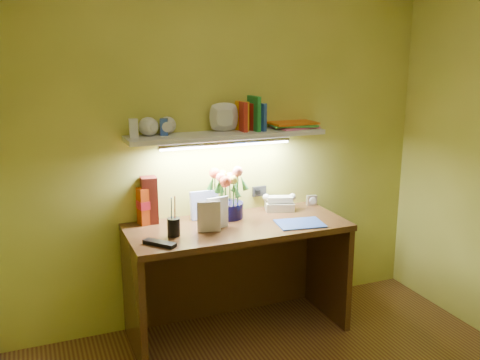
% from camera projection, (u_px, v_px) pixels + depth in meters
% --- Properties ---
extents(desk, '(1.40, 0.60, 0.75)m').
position_uv_depth(desk, '(238.00, 279.00, 3.49)').
color(desk, '#3E2110').
rests_on(desk, ground).
extents(flower_bouquet, '(0.24, 0.24, 0.35)m').
position_uv_depth(flower_bouquet, '(228.00, 191.00, 3.50)').
color(flower_bouquet, '#080733').
rests_on(flower_bouquet, desk).
extents(telephone, '(0.23, 0.20, 0.11)m').
position_uv_depth(telephone, '(279.00, 202.00, 3.70)').
color(telephone, beige).
rests_on(telephone, desk).
extents(desk_clock, '(0.08, 0.05, 0.07)m').
position_uv_depth(desk_clock, '(312.00, 200.00, 3.82)').
color(desk_clock, silver).
rests_on(desk_clock, desk).
extents(whisky_bottle, '(0.09, 0.09, 0.30)m').
position_uv_depth(whisky_bottle, '(145.00, 201.00, 3.37)').
color(whisky_bottle, '#AB350B').
rests_on(whisky_bottle, desk).
extents(whisky_box, '(0.10, 0.10, 0.30)m').
position_uv_depth(whisky_box, '(149.00, 200.00, 3.39)').
color(whisky_box, '#561811').
rests_on(whisky_box, desk).
extents(pen_cup, '(0.09, 0.09, 0.19)m').
position_uv_depth(pen_cup, '(174.00, 221.00, 3.17)').
color(pen_cup, black).
rests_on(pen_cup, desk).
extents(art_card, '(0.19, 0.04, 0.19)m').
position_uv_depth(art_card, '(204.00, 205.00, 3.50)').
color(art_card, white).
rests_on(art_card, desk).
extents(tv_remote, '(0.17, 0.19, 0.02)m').
position_uv_depth(tv_remote, '(160.00, 243.00, 3.04)').
color(tv_remote, black).
rests_on(tv_remote, desk).
extents(blue_folder, '(0.32, 0.26, 0.01)m').
position_uv_depth(blue_folder, '(300.00, 223.00, 3.40)').
color(blue_folder, '#2F51B1').
rests_on(blue_folder, desk).
extents(desk_book_a, '(0.14, 0.06, 0.19)m').
position_uv_depth(desk_book_a, '(197.00, 217.00, 3.22)').
color(desk_book_a, beige).
rests_on(desk_book_a, desk).
extents(desk_book_b, '(0.15, 0.04, 0.20)m').
position_uv_depth(desk_book_b, '(207.00, 215.00, 3.26)').
color(desk_book_b, silver).
rests_on(desk_book_b, desk).
extents(wall_shelf, '(1.31, 0.30, 0.26)m').
position_uv_depth(wall_shelf, '(230.00, 129.00, 3.43)').
color(wall_shelf, silver).
rests_on(wall_shelf, ground).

